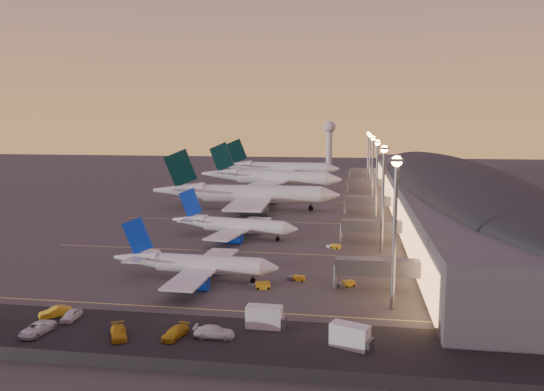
{
  "coord_description": "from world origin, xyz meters",
  "views": [
    {
      "loc": [
        29.44,
        -127.97,
        31.28
      ],
      "look_at": [
        2.0,
        45.0,
        7.0
      ],
      "focal_mm": 35.0,
      "sensor_mm": 36.0,
      "label": 1
    }
  ],
  "objects_px": {
    "service_van_e": "(214,332)",
    "catering_truck_a": "(266,318)",
    "airliner_wide_far": "(278,168)",
    "baggage_tug_d": "(347,284)",
    "baggage_tug_b": "(297,278)",
    "service_van_a": "(37,329)",
    "catering_truck_b": "(352,337)",
    "service_van_c": "(71,315)",
    "baggage_tug_a": "(260,286)",
    "baggage_tug_c": "(334,246)",
    "airliner_wide_near": "(245,194)",
    "airliner_narrow_south": "(194,264)",
    "radar_tower": "(329,135)",
    "service_van_b": "(119,332)",
    "airliner_narrow_north": "(233,225)",
    "service_van_f": "(56,312)",
    "airliner_wide_mid": "(269,178)",
    "service_van_d": "(175,332)"
  },
  "relations": [
    {
      "from": "service_van_e",
      "to": "catering_truck_a",
      "type": "bearing_deg",
      "value": -56.93
    },
    {
      "from": "airliner_wide_far",
      "to": "baggage_tug_d",
      "type": "relative_size",
      "value": 19.22
    },
    {
      "from": "baggage_tug_b",
      "to": "service_van_a",
      "type": "bearing_deg",
      "value": -129.2
    },
    {
      "from": "catering_truck_b",
      "to": "service_van_c",
      "type": "relative_size",
      "value": 1.34
    },
    {
      "from": "baggage_tug_a",
      "to": "baggage_tug_c",
      "type": "height_order",
      "value": "baggage_tug_a"
    },
    {
      "from": "airliner_wide_far",
      "to": "baggage_tug_a",
      "type": "height_order",
      "value": "airliner_wide_far"
    },
    {
      "from": "airliner_wide_near",
      "to": "service_van_e",
      "type": "height_order",
      "value": "airliner_wide_near"
    },
    {
      "from": "airliner_narrow_south",
      "to": "radar_tower",
      "type": "bearing_deg",
      "value": 89.92
    },
    {
      "from": "baggage_tug_c",
      "to": "service_van_b",
      "type": "xyz_separation_m",
      "value": [
        -28.81,
        -60.73,
        0.31
      ]
    },
    {
      "from": "airliner_wide_near",
      "to": "baggage_tug_c",
      "type": "distance_m",
      "value": 64.78
    },
    {
      "from": "airliner_narrow_north",
      "to": "service_van_f",
      "type": "height_order",
      "value": "airliner_narrow_north"
    },
    {
      "from": "airliner_wide_near",
      "to": "service_van_f",
      "type": "distance_m",
      "value": 109.86
    },
    {
      "from": "service_van_b",
      "to": "service_van_e",
      "type": "height_order",
      "value": "service_van_e"
    },
    {
      "from": "airliner_wide_near",
      "to": "airliner_wide_far",
      "type": "bearing_deg",
      "value": 89.65
    },
    {
      "from": "service_van_e",
      "to": "baggage_tug_b",
      "type": "bearing_deg",
      "value": -19.16
    },
    {
      "from": "baggage_tug_d",
      "to": "service_van_f",
      "type": "distance_m",
      "value": 51.93
    },
    {
      "from": "service_van_c",
      "to": "service_van_e",
      "type": "xyz_separation_m",
      "value": [
        24.38,
        -3.12,
        0.06
      ]
    },
    {
      "from": "catering_truck_a",
      "to": "airliner_wide_far",
      "type": "bearing_deg",
      "value": 98.92
    },
    {
      "from": "airliner_wide_mid",
      "to": "catering_truck_a",
      "type": "xyz_separation_m",
      "value": [
        26.64,
        -165.96,
        -4.07
      ]
    },
    {
      "from": "radar_tower",
      "to": "baggage_tug_c",
      "type": "xyz_separation_m",
      "value": [
        14.48,
        -257.72,
        -21.39
      ]
    },
    {
      "from": "airliner_narrow_north",
      "to": "service_van_e",
      "type": "distance_m",
      "value": 68.01
    },
    {
      "from": "airliner_wide_near",
      "to": "service_van_c",
      "type": "height_order",
      "value": "airliner_wide_near"
    },
    {
      "from": "catering_truck_a",
      "to": "service_van_f",
      "type": "height_order",
      "value": "catering_truck_a"
    },
    {
      "from": "service_van_d",
      "to": "airliner_narrow_north",
      "type": "bearing_deg",
      "value": 108.99
    },
    {
      "from": "airliner_wide_far",
      "to": "baggage_tug_a",
      "type": "bearing_deg",
      "value": -82.21
    },
    {
      "from": "airliner_wide_far",
      "to": "airliner_narrow_south",
      "type": "bearing_deg",
      "value": -86.15
    },
    {
      "from": "airliner_wide_far",
      "to": "radar_tower",
      "type": "relative_size",
      "value": 2.12
    },
    {
      "from": "airliner_narrow_north",
      "to": "service_van_f",
      "type": "relative_size",
      "value": 7.23
    },
    {
      "from": "baggage_tug_d",
      "to": "airliner_narrow_north",
      "type": "bearing_deg",
      "value": 95.73
    },
    {
      "from": "airliner_narrow_south",
      "to": "airliner_wide_near",
      "type": "distance_m",
      "value": 86.22
    },
    {
      "from": "baggage_tug_a",
      "to": "catering_truck_a",
      "type": "bearing_deg",
      "value": -91.92
    },
    {
      "from": "airliner_narrow_south",
      "to": "catering_truck_a",
      "type": "height_order",
      "value": "airliner_narrow_south"
    },
    {
      "from": "service_van_d",
      "to": "catering_truck_a",
      "type": "bearing_deg",
      "value": 38.0
    },
    {
      "from": "airliner_wide_near",
      "to": "service_van_d",
      "type": "xyz_separation_m",
      "value": [
        13.49,
        -114.23,
        -4.84
      ]
    },
    {
      "from": "catering_truck_b",
      "to": "service_van_f",
      "type": "height_order",
      "value": "catering_truck_b"
    },
    {
      "from": "airliner_narrow_south",
      "to": "airliner_wide_far",
      "type": "distance_m",
      "value": 194.57
    },
    {
      "from": "airliner_narrow_south",
      "to": "service_van_c",
      "type": "relative_size",
      "value": 7.32
    },
    {
      "from": "catering_truck_b",
      "to": "airliner_narrow_south",
      "type": "bearing_deg",
      "value": 159.66
    },
    {
      "from": "airliner_narrow_north",
      "to": "service_van_d",
      "type": "height_order",
      "value": "airliner_narrow_north"
    },
    {
      "from": "radar_tower",
      "to": "catering_truck_b",
      "type": "height_order",
      "value": "radar_tower"
    },
    {
      "from": "baggage_tug_a",
      "to": "baggage_tug_b",
      "type": "distance_m",
      "value": 8.99
    },
    {
      "from": "airliner_narrow_north",
      "to": "service_van_d",
      "type": "bearing_deg",
      "value": -74.04
    },
    {
      "from": "service_van_f",
      "to": "airliner_wide_mid",
      "type": "bearing_deg",
      "value": 136.83
    },
    {
      "from": "airliner_narrow_south",
      "to": "service_van_d",
      "type": "distance_m",
      "value": 29.08
    },
    {
      "from": "baggage_tug_c",
      "to": "service_van_f",
      "type": "height_order",
      "value": "service_van_f"
    },
    {
      "from": "service_van_b",
      "to": "baggage_tug_a",
      "type": "bearing_deg",
      "value": 29.39
    },
    {
      "from": "service_van_b",
      "to": "airliner_narrow_north",
      "type": "bearing_deg",
      "value": 60.74
    },
    {
      "from": "airliner_wide_mid",
      "to": "airliner_wide_far",
      "type": "distance_m",
      "value": 50.88
    },
    {
      "from": "service_van_b",
      "to": "service_van_f",
      "type": "distance_m",
      "value": 14.97
    },
    {
      "from": "airliner_wide_far",
      "to": "baggage_tug_b",
      "type": "bearing_deg",
      "value": -80.1
    }
  ]
}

